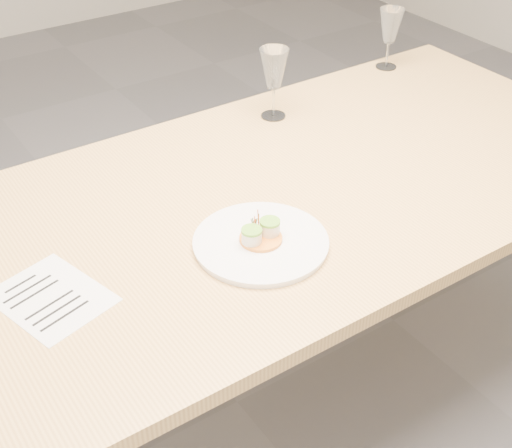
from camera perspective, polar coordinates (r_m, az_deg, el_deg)
ground at (r=2.32m, az=-1.52°, el=-14.04°), size 7.00×7.00×0.00m
dining_table at (r=1.85m, az=-1.84°, el=-0.23°), size 2.40×1.00×0.75m
dinner_plate at (r=1.67m, az=0.40°, el=-1.39°), size 0.32×0.32×0.08m
recipe_sheet at (r=1.59m, az=-16.07°, el=-5.67°), size 0.25×0.29×0.00m
wine_glass_1 at (r=2.17m, az=1.45°, el=12.22°), size 0.09×0.09×0.22m
wine_glass_2 at (r=2.57m, az=10.70°, el=15.24°), size 0.08×0.08×0.21m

